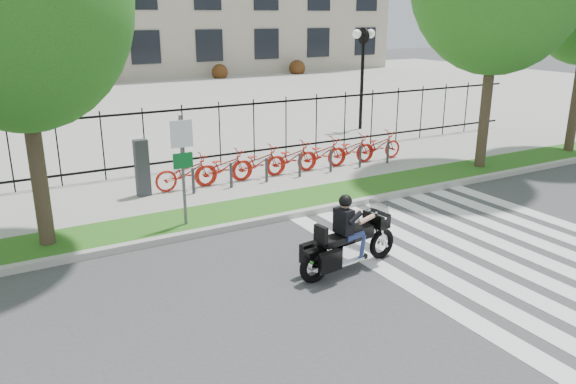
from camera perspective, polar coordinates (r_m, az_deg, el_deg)
ground at (r=9.48m, az=1.86°, el=-12.25°), size 120.00×120.00×0.00m
curb at (r=12.78m, az=-7.77°, el=-3.90°), size 60.00×0.20×0.15m
grass_verge at (r=13.53m, az=-9.13°, el=-2.74°), size 60.00×1.50×0.15m
sidewalk at (r=15.78m, az=-12.36°, el=0.02°), size 60.00×3.50×0.15m
plaza at (r=32.63m, az=-21.88°, el=8.04°), size 80.00×34.00×0.10m
crosswalk_stripes at (r=12.44m, az=21.31°, el=-5.95°), size 5.70×8.00×0.01m
iron_fence at (r=17.14m, az=-14.38°, el=4.98°), size 30.00×0.06×2.00m
lamp_post_right at (r=23.84m, az=7.62°, el=13.74°), size 1.06×0.70×4.25m
street_tree_1 at (r=12.00m, az=-26.05°, el=17.15°), size 4.30×4.30×7.32m
bike_share_station at (r=16.85m, az=0.09°, el=3.47°), size 8.86×0.85×1.50m
sign_pole_regulatory at (r=12.58m, az=-10.67°, el=3.57°), size 0.50×0.09×2.50m
motorcycle_rider at (r=10.80m, az=6.25°, el=-4.83°), size 2.40×0.83×1.86m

